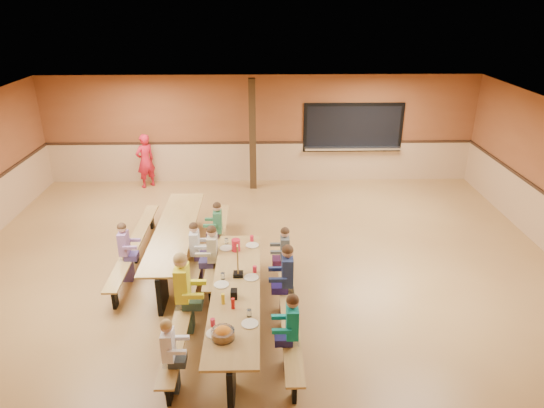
{
  "coord_description": "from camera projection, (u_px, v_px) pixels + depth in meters",
  "views": [
    {
      "loc": [
        0.04,
        -8.22,
        4.98
      ],
      "look_at": [
        0.23,
        0.59,
        1.15
      ],
      "focal_mm": 32.0,
      "sensor_mm": 36.0,
      "label": 1
    }
  ],
  "objects": [
    {
      "name": "ground",
      "position": [
        261.0,
        270.0,
        9.52
      ],
      "size": [
        12.0,
        12.0,
        0.0
      ],
      "primitive_type": "plane",
      "color": "olive",
      "rests_on": "ground"
    },
    {
      "name": "room_envelope",
      "position": [
        260.0,
        238.0,
        9.24
      ],
      "size": [
        12.04,
        10.04,
        3.02
      ],
      "color": "brown",
      "rests_on": "ground"
    },
    {
      "name": "kitchen_pass_through",
      "position": [
        353.0,
        130.0,
        13.52
      ],
      "size": [
        2.78,
        0.28,
        1.38
      ],
      "color": "black",
      "rests_on": "ground"
    },
    {
      "name": "structural_post",
      "position": [
        253.0,
        135.0,
        12.95
      ],
      "size": [
        0.18,
        0.18,
        3.0
      ],
      "primitive_type": "cube",
      "color": "black",
      "rests_on": "ground"
    },
    {
      "name": "cafeteria_table_main",
      "position": [
        236.0,
        300.0,
        7.67
      ],
      "size": [
        1.91,
        3.7,
        0.74
      ],
      "color": "#A57E41",
      "rests_on": "ground"
    },
    {
      "name": "cafeteria_table_second",
      "position": [
        176.0,
        238.0,
        9.62
      ],
      "size": [
        1.91,
        3.7,
        0.74
      ],
      "color": "#A57E41",
      "rests_on": "ground"
    },
    {
      "name": "seated_child_white_left",
      "position": [
        169.0,
        357.0,
        6.41
      ],
      "size": [
        0.33,
        0.27,
        1.13
      ],
      "primitive_type": null,
      "color": "white",
      "rests_on": "ground"
    },
    {
      "name": "seated_adult_yellow",
      "position": [
        183.0,
        293.0,
        7.55
      ],
      "size": [
        0.45,
        0.37,
        1.38
      ],
      "primitive_type": null,
      "color": "yellow",
      "rests_on": "ground"
    },
    {
      "name": "seated_child_grey_left",
      "position": [
        195.0,
        252.0,
        8.97
      ],
      "size": [
        0.35,
        0.29,
        1.17
      ],
      "primitive_type": null,
      "color": "silver",
      "rests_on": "ground"
    },
    {
      "name": "seated_child_teal_right",
      "position": [
        292.0,
        333.0,
        6.8
      ],
      "size": [
        0.37,
        0.3,
        1.21
      ],
      "primitive_type": null,
      "color": "#0F8984",
      "rests_on": "ground"
    },
    {
      "name": "seated_child_navy_right",
      "position": [
        287.0,
        281.0,
        7.98
      ],
      "size": [
        0.4,
        0.33,
        1.27
      ],
      "primitive_type": null,
      "color": "navy",
      "rests_on": "ground"
    },
    {
      "name": "seated_child_char_right",
      "position": [
        285.0,
        257.0,
        8.81
      ],
      "size": [
        0.34,
        0.28,
        1.16
      ],
      "primitive_type": null,
      "color": "#4F5658",
      "rests_on": "ground"
    },
    {
      "name": "seated_child_purple_sec",
      "position": [
        125.0,
        252.0,
        8.96
      ],
      "size": [
        0.35,
        0.28,
        1.17
      ],
      "primitive_type": null,
      "color": "#8A6198",
      "rests_on": "ground"
    },
    {
      "name": "seated_child_green_sec",
      "position": [
        218.0,
        230.0,
        9.79
      ],
      "size": [
        0.35,
        0.29,
        1.18
      ],
      "primitive_type": null,
      "color": "#33744A",
      "rests_on": "ground"
    },
    {
      "name": "seated_child_tan_sec",
      "position": [
        213.0,
        257.0,
        8.73
      ],
      "size": [
        0.38,
        0.31,
        1.22
      ],
      "primitive_type": null,
      "color": "#BFB597",
      "rests_on": "ground"
    },
    {
      "name": "standing_woman",
      "position": [
        145.0,
        161.0,
        13.32
      ],
      "size": [
        0.65,
        0.64,
        1.51
      ],
      "primitive_type": "imported",
      "rotation": [
        0.0,
        0.0,
        3.9
      ],
      "color": "red",
      "rests_on": "ground"
    },
    {
      "name": "punch_pitcher",
      "position": [
        236.0,
        245.0,
        8.66
      ],
      "size": [
        0.16,
        0.16,
        0.22
      ],
      "primitive_type": "cylinder",
      "color": "red",
      "rests_on": "cafeteria_table_main"
    },
    {
      "name": "chip_bowl",
      "position": [
        223.0,
        333.0,
        6.46
      ],
      "size": [
        0.32,
        0.32,
        0.15
      ],
      "primitive_type": null,
      "color": "gold",
      "rests_on": "cafeteria_table_main"
    },
    {
      "name": "napkin_dispenser",
      "position": [
        234.0,
        294.0,
        7.33
      ],
      "size": [
        0.1,
        0.14,
        0.13
      ],
      "primitive_type": "cube",
      "color": "black",
      "rests_on": "cafeteria_table_main"
    },
    {
      "name": "condiment_mustard",
      "position": [
        223.0,
        299.0,
        7.18
      ],
      "size": [
        0.06,
        0.06,
        0.17
      ],
      "primitive_type": "cylinder",
      "color": "yellow",
      "rests_on": "cafeteria_table_main"
    },
    {
      "name": "condiment_ketchup",
      "position": [
        233.0,
        303.0,
        7.07
      ],
      "size": [
        0.06,
        0.06,
        0.17
      ],
      "primitive_type": "cylinder",
      "color": "#B2140F",
      "rests_on": "cafeteria_table_main"
    },
    {
      "name": "table_paddle",
      "position": [
        238.0,
        269.0,
        7.87
      ],
      "size": [
        0.16,
        0.16,
        0.56
      ],
      "color": "black",
      "rests_on": "cafeteria_table_main"
    },
    {
      "name": "place_settings",
      "position": [
        236.0,
        285.0,
        7.56
      ],
      "size": [
        0.65,
        3.3,
        0.11
      ],
      "primitive_type": null,
      "color": "beige",
      "rests_on": "cafeteria_table_main"
    }
  ]
}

